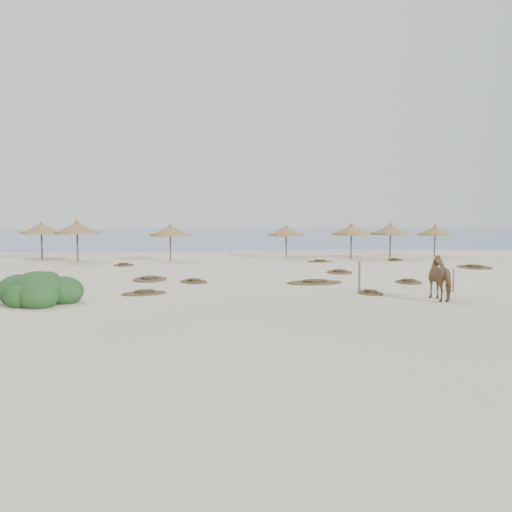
% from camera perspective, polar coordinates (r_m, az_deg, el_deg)
% --- Properties ---
extents(ground, '(160.00, 160.00, 0.00)m').
position_cam_1_polar(ground, '(25.11, 2.18, -3.26)').
color(ground, beige).
rests_on(ground, ground).
extents(ocean, '(200.00, 100.00, 0.01)m').
position_cam_1_polar(ocean, '(99.75, -4.32, 2.17)').
color(ocean, navy).
rests_on(ocean, ground).
extents(foam_line, '(70.00, 0.60, 0.01)m').
position_cam_1_polar(foam_line, '(50.86, -2.23, 0.42)').
color(foam_line, white).
rests_on(foam_line, ground).
extents(palapa_0, '(3.07, 3.07, 2.85)m').
position_cam_1_polar(palapa_0, '(45.37, -20.67, 2.53)').
color(palapa_0, brown).
rests_on(palapa_0, ground).
extents(palapa_1, '(3.85, 3.85, 2.98)m').
position_cam_1_polar(palapa_1, '(41.47, -17.46, 2.63)').
color(palapa_1, brown).
rests_on(palapa_1, ground).
extents(palapa_2, '(3.69, 3.69, 2.71)m').
position_cam_1_polar(palapa_2, '(40.83, -8.57, 2.45)').
color(palapa_2, brown).
rests_on(palapa_2, ground).
extents(palapa_3, '(3.34, 3.34, 2.59)m').
position_cam_1_polar(palapa_3, '(43.14, 3.04, 2.44)').
color(palapa_3, brown).
rests_on(palapa_3, ground).
extents(palapa_4, '(3.15, 3.15, 2.72)m').
position_cam_1_polar(palapa_4, '(42.94, 9.51, 2.52)').
color(palapa_4, brown).
rests_on(palapa_4, ground).
extents(palapa_5, '(3.29, 3.29, 2.75)m').
position_cam_1_polar(palapa_5, '(43.65, 13.30, 2.53)').
color(palapa_5, brown).
rests_on(palapa_5, ground).
extents(palapa_6, '(3.61, 3.61, 2.58)m').
position_cam_1_polar(palapa_6, '(46.74, 17.47, 2.38)').
color(palapa_6, brown).
rests_on(palapa_6, ground).
extents(horse, '(0.92, 2.00, 1.68)m').
position_cam_1_polar(horse, '(22.70, 18.22, -2.11)').
color(horse, brown).
rests_on(horse, ground).
extents(fence_post_near, '(0.12, 0.12, 1.31)m').
position_cam_1_polar(fence_post_near, '(23.98, 10.30, -2.09)').
color(fence_post_near, '#6E6352').
rests_on(fence_post_near, ground).
extents(fence_post_far, '(0.08, 0.08, 0.97)m').
position_cam_1_polar(fence_post_far, '(25.29, 19.13, -2.32)').
color(fence_post_far, '#6E6352').
rests_on(fence_post_far, ground).
extents(bush, '(3.10, 2.73, 1.39)m').
position_cam_1_polar(bush, '(22.10, -20.93, -3.33)').
color(bush, '#295624').
rests_on(bush, ground).
extents(scrub_0, '(2.07, 2.23, 0.16)m').
position_cam_1_polar(scrub_0, '(28.54, -22.93, -2.60)').
color(scrub_0, brown).
rests_on(scrub_0, ground).
extents(scrub_1, '(1.80, 2.65, 0.16)m').
position_cam_1_polar(scrub_1, '(28.94, -10.57, -2.26)').
color(scrub_1, brown).
rests_on(scrub_1, ground).
extents(scrub_2, '(1.78, 2.16, 0.16)m').
position_cam_1_polar(scrub_2, '(27.62, -6.24, -2.52)').
color(scrub_2, brown).
rests_on(scrub_2, ground).
extents(scrub_3, '(1.65, 2.34, 0.16)m').
position_cam_1_polar(scrub_3, '(32.40, 8.35, -1.57)').
color(scrub_3, brown).
rests_on(scrub_3, ground).
extents(scrub_4, '(1.50, 2.05, 0.16)m').
position_cam_1_polar(scrub_4, '(28.27, 15.01, -2.48)').
color(scrub_4, brown).
rests_on(scrub_4, ground).
extents(scrub_5, '(2.16, 3.10, 0.16)m').
position_cam_1_polar(scrub_5, '(37.71, 21.00, -1.02)').
color(scrub_5, brown).
rests_on(scrub_5, ground).
extents(scrub_6, '(1.49, 2.09, 0.16)m').
position_cam_1_polar(scrub_6, '(37.65, -13.06, -0.86)').
color(scrub_6, brown).
rests_on(scrub_6, ground).
extents(scrub_7, '(2.01, 1.48, 0.16)m').
position_cam_1_polar(scrub_7, '(39.83, 6.41, -0.52)').
color(scrub_7, brown).
rests_on(scrub_7, ground).
extents(scrub_9, '(3.01, 2.24, 0.16)m').
position_cam_1_polar(scrub_9, '(27.17, 5.87, -2.62)').
color(scrub_9, brown).
rests_on(scrub_9, ground).
extents(scrub_10, '(1.50, 1.93, 0.16)m').
position_cam_1_polar(scrub_10, '(42.00, 13.74, -0.38)').
color(scrub_10, brown).
rests_on(scrub_10, ground).
extents(scrub_11, '(2.27, 1.97, 0.16)m').
position_cam_1_polar(scrub_11, '(23.75, -11.11, -3.63)').
color(scrub_11, brown).
rests_on(scrub_11, ground).
extents(scrub_12, '(1.16, 1.57, 0.16)m').
position_cam_1_polar(scrub_12, '(23.84, 11.37, -3.61)').
color(scrub_12, brown).
rests_on(scrub_12, ground).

